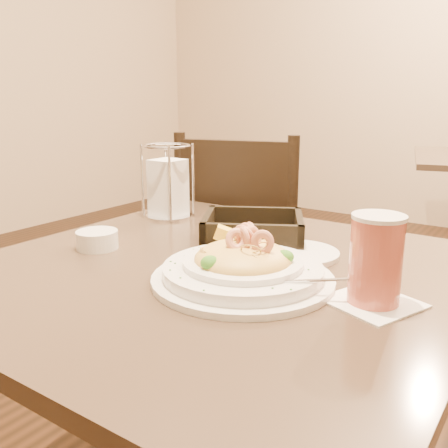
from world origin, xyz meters
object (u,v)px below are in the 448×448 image
Objects in this scene: bread_basket at (253,232)px; napkin_caddy at (168,186)px; main_table at (218,374)px; side_plate at (298,253)px; dining_chair_near at (245,258)px; butter_ramekin at (97,240)px; drink_glass at (376,260)px; pasta_bowl at (243,266)px.

napkin_caddy reaches higher than bread_basket.
main_table is 5.37× the size of side_plate.
dining_chair_near reaches higher than main_table.
napkin_caddy is 2.22× the size of butter_ramekin.
drink_glass is (0.65, -0.66, 0.30)m from dining_chair_near.
side_plate is (0.45, -0.51, 0.23)m from dining_chair_near.
pasta_bowl is 1.78× the size of napkin_caddy.
napkin_caddy is at bearing 143.40° from main_table.
butter_ramekin is at bearing -78.81° from napkin_caddy.
bread_basket is 0.34m from butter_ramekin.
main_table is 0.53m from napkin_caddy.
main_table is at bearing 101.71° from dining_chair_near.
pasta_bowl reaches higher than side_plate.
dining_chair_near reaches higher than napkin_caddy.
bread_basket is at bearing 107.36° from dining_chair_near.
napkin_caddy is (-0.42, 0.29, 0.05)m from pasta_bowl.
dining_chair_near is 0.75m from butter_ramekin.
side_plate is at bearing 57.24° from main_table.
bread_basket is at bearing 117.38° from pasta_bowl.
drink_glass is at bearing 118.14° from dining_chair_near.
napkin_caddy is (-0.64, 0.25, 0.01)m from drink_glass.
main_table is 10.26× the size of butter_ramekin.
butter_ramekin is at bearing -175.30° from drink_glass.
napkin_caddy reaches higher than butter_ramekin.
dining_chair_near is at bearing 91.87° from napkin_caddy.
main_table is at bearing 10.03° from butter_ramekin.
bread_basket is at bearing 100.72° from main_table.
butter_ramekin reaches higher than main_table.
side_plate is at bearing 114.67° from dining_chair_near.
bread_basket is (-0.33, 0.19, -0.05)m from drink_glass.
drink_glass is 0.59× the size of bread_basket.
butter_ramekin is (-0.28, -0.05, 0.25)m from main_table.
bread_basket is (-0.12, 0.23, -0.01)m from pasta_bowl.
pasta_bowl is at bearing -93.80° from side_plate.
butter_ramekin is at bearing -169.97° from main_table.
side_plate is 1.91× the size of butter_ramekin.
main_table is 0.42m from drink_glass.
napkin_caddy is at bearing 101.19° from butter_ramekin.
main_table is 0.29m from side_plate.
napkin_caddy is at bearing 167.49° from bread_basket.
drink_glass reaches higher than butter_ramekin.
main_table is 4.62× the size of napkin_caddy.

